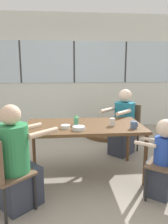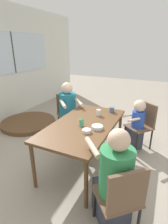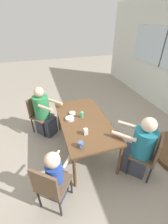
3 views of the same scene
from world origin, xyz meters
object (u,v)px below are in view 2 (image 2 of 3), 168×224
at_px(milk_carton_small, 98,113).
at_px(bowl_cereal, 87,131).
at_px(folded_table_stack, 29,123).
at_px(bowl_white_shallow, 97,127).
at_px(person_woman_green_shirt, 68,113).
at_px(person_man_blue_shirt, 114,183).
at_px(sippy_cup, 82,122).
at_px(coffee_mug, 112,110).
at_px(chair_for_man_blue_shirt, 121,197).
at_px(chair_for_toddler, 143,122).
at_px(chair_for_woman_green_shirt, 66,110).
at_px(person_toddler, 136,126).

bearing_deg(milk_carton_small, bowl_cereal, -173.52).
bearing_deg(folded_table_stack, bowl_white_shallow, -112.34).
xyz_separation_m(person_woman_green_shirt, bowl_cereal, (-1.01, -0.88, 0.24)).
relative_size(person_woman_green_shirt, person_man_blue_shirt, 1.00).
distance_m(sippy_cup, folded_table_stack, 2.23).
height_order(person_woman_green_shirt, bowl_cereal, person_woman_green_shirt).
height_order(person_woman_green_shirt, coffee_mug, person_woman_green_shirt).
bearing_deg(chair_for_man_blue_shirt, bowl_cereal, 93.32).
distance_m(chair_for_man_blue_shirt, sippy_cup, 1.16).
height_order(person_woman_green_shirt, person_man_blue_shirt, person_man_blue_shirt).
bearing_deg(person_man_blue_shirt, sippy_cup, 93.82).
height_order(person_man_blue_shirt, bowl_white_shallow, person_man_blue_shirt).
relative_size(chair_for_toddler, sippy_cup, 5.98).
bearing_deg(coffee_mug, chair_for_woman_green_shirt, 76.84).
bearing_deg(bowl_cereal, chair_for_woman_green_shirt, 41.31).
relative_size(person_man_blue_shirt, person_toddler, 1.21).
distance_m(person_toddler, bowl_white_shallow, 1.04).
height_order(person_man_blue_shirt, sippy_cup, person_man_blue_shirt).
bearing_deg(person_toddler, chair_for_woman_green_shirt, 36.59).
relative_size(person_toddler, folded_table_stack, 0.73).
xyz_separation_m(chair_for_man_blue_shirt, sippy_cup, (0.79, 0.80, 0.29)).
xyz_separation_m(person_toddler, bowl_white_shallow, (-0.91, 0.41, 0.29)).
height_order(chair_for_man_blue_shirt, coffee_mug, chair_for_man_blue_shirt).
height_order(person_woman_green_shirt, milk_carton_small, person_woman_green_shirt).
distance_m(milk_carton_small, bowl_cereal, 0.64).
bearing_deg(chair_for_woman_green_shirt, person_woman_green_shirt, 90.00).
bearing_deg(person_toddler, milk_carton_small, 76.76).
height_order(chair_for_man_blue_shirt, sippy_cup, sippy_cup).
bearing_deg(person_woman_green_shirt, chair_for_man_blue_shirt, 89.16).
relative_size(chair_for_woman_green_shirt, bowl_cereal, 7.17).
bearing_deg(chair_for_toddler, coffee_mug, 70.64).
distance_m(chair_for_woman_green_shirt, chair_for_toddler, 1.59).
distance_m(chair_for_toddler, person_toddler, 0.16).
bearing_deg(chair_for_woman_green_shirt, chair_for_man_blue_shirt, 89.22).
bearing_deg(chair_for_man_blue_shirt, bowl_white_shallow, 82.80).
relative_size(sippy_cup, bowl_white_shallow, 0.90).
bearing_deg(chair_for_man_blue_shirt, chair_for_woman_green_shirt, 90.78).
height_order(sippy_cup, bowl_white_shallow, sippy_cup).
bearing_deg(person_woman_green_shirt, bowl_cereal, 87.37).
height_order(person_man_blue_shirt, person_toddler, person_man_blue_shirt).
distance_m(person_man_blue_shirt, bowl_cereal, 0.79).
bearing_deg(coffee_mug, person_woman_green_shirt, 82.31).
height_order(milk_carton_small, folded_table_stack, milk_carton_small).
bearing_deg(folded_table_stack, milk_carton_small, -101.78).
bearing_deg(bowl_white_shallow, milk_carton_small, 19.06).
height_order(chair_for_woman_green_shirt, folded_table_stack, chair_for_woman_green_shirt).
bearing_deg(bowl_white_shallow, chair_for_woman_green_shirt, 48.28).
relative_size(coffee_mug, milk_carton_small, 0.88).
xyz_separation_m(person_toddler, bowl_cereal, (-1.08, 0.50, 0.29)).
bearing_deg(folded_table_stack, sippy_cup, -115.28).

